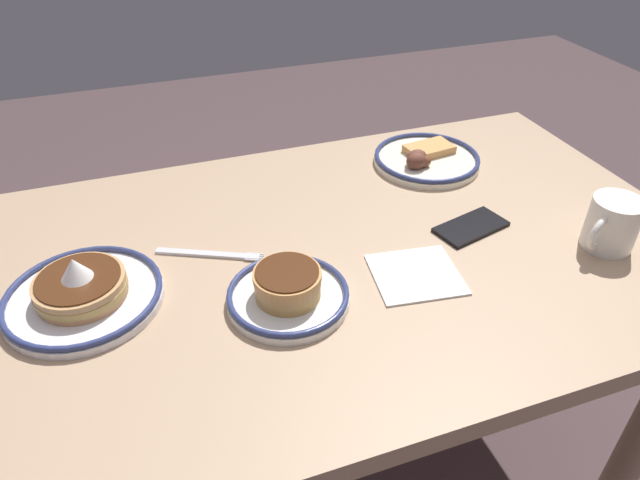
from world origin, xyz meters
TOP-DOWN VIEW (x-y plane):
  - ground_plane at (0.00, 0.00)m, footprint 6.00×6.00m
  - dining_table at (0.00, 0.00)m, footprint 1.31×0.84m
  - plate_near_main at (-0.27, -0.24)m, footprint 0.25×0.25m
  - plate_center_pancakes at (0.48, 0.00)m, footprint 0.26×0.26m
  - plate_far_companion at (0.17, 0.11)m, footprint 0.20×0.20m
  - coffee_mug at (-0.44, 0.16)m, footprint 0.12×0.09m
  - cell_phone at (-0.23, 0.03)m, footprint 0.16×0.11m
  - paper_napkin at (-0.07, 0.12)m, footprint 0.17×0.16m
  - fork_near at (0.27, -0.06)m, footprint 0.19×0.10m

SIDE VIEW (x-z plane):
  - ground_plane at x=0.00m, z-range 0.00..0.00m
  - dining_table at x=0.00m, z-range 0.26..0.98m
  - paper_napkin at x=-0.07m, z-range 0.73..0.73m
  - fork_near at x=0.27m, z-range 0.73..0.73m
  - cell_phone at x=-0.23m, z-range 0.73..0.74m
  - plate_near_main at x=-0.27m, z-range 0.72..0.77m
  - plate_center_pancakes at x=0.48m, z-range 0.70..0.79m
  - plate_far_companion at x=0.17m, z-range 0.72..0.78m
  - coffee_mug at x=-0.44m, z-range 0.73..0.83m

